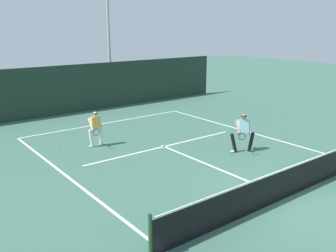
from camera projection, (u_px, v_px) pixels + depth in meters
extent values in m
plane|color=#3B6455|center=(287.00, 197.00, 11.38)|extent=(80.00, 80.00, 0.00)
cube|color=white|center=(107.00, 123.00, 20.04)|extent=(9.33, 0.10, 0.01)
cube|color=white|center=(165.00, 252.00, 8.63)|extent=(0.10, 22.64, 0.01)
cube|color=white|center=(164.00, 146.00, 16.14)|extent=(7.60, 0.10, 0.01)
cube|color=white|center=(213.00, 167.00, 13.83)|extent=(0.10, 6.40, 0.01)
cylinder|color=#1E4723|center=(150.00, 237.00, 8.25)|extent=(0.09, 0.09, 1.11)
cube|color=black|center=(288.00, 183.00, 11.25)|extent=(10.05, 0.02, 0.95)
cube|color=white|center=(289.00, 168.00, 11.12)|extent=(10.05, 0.03, 0.05)
cylinder|color=black|center=(251.00, 142.00, 15.46)|extent=(0.31, 0.25, 0.82)
cylinder|color=black|center=(234.00, 143.00, 15.31)|extent=(0.37, 0.28, 0.82)
ellipsoid|color=white|center=(250.00, 150.00, 15.55)|extent=(0.28, 0.21, 0.09)
ellipsoid|color=white|center=(233.00, 151.00, 15.40)|extent=(0.28, 0.21, 0.09)
cube|color=#9EDBEA|center=(243.00, 126.00, 15.20)|extent=(0.52, 0.48, 0.60)
cylinder|color=#9E704C|center=(249.00, 127.00, 15.26)|extent=(0.19, 0.16, 0.62)
cylinder|color=#9E704C|center=(238.00, 127.00, 15.17)|extent=(0.32, 0.53, 0.46)
sphere|color=#9E704C|center=(244.00, 117.00, 15.10)|extent=(0.22, 0.22, 0.22)
cylinder|color=black|center=(244.00, 116.00, 15.09)|extent=(0.31, 0.31, 0.04)
cylinder|color=black|center=(239.00, 134.00, 14.98)|extent=(0.14, 0.25, 0.03)
torus|color=black|center=(242.00, 136.00, 14.65)|extent=(0.27, 0.15, 0.29)
cylinder|color=silver|center=(101.00, 137.00, 16.24)|extent=(0.19, 0.14, 0.78)
cylinder|color=silver|center=(91.00, 139.00, 15.97)|extent=(0.22, 0.14, 0.78)
ellipsoid|color=white|center=(102.00, 144.00, 16.33)|extent=(0.26, 0.11, 0.09)
ellipsoid|color=white|center=(92.00, 146.00, 16.06)|extent=(0.26, 0.11, 0.09)
cube|color=#E5B24C|center=(95.00, 123.00, 15.93)|extent=(0.40, 0.26, 0.56)
cylinder|color=beige|center=(100.00, 123.00, 16.07)|extent=(0.17, 0.09, 0.60)
cylinder|color=beige|center=(91.00, 124.00, 15.81)|extent=(0.10, 0.43, 0.52)
sphere|color=beige|center=(95.00, 114.00, 15.83)|extent=(0.21, 0.21, 0.21)
cylinder|color=black|center=(95.00, 113.00, 15.82)|extent=(0.23, 0.23, 0.04)
cylinder|color=black|center=(93.00, 130.00, 15.64)|extent=(0.04, 0.26, 0.03)
torus|color=black|center=(96.00, 132.00, 15.38)|extent=(0.29, 0.03, 0.29)
sphere|color=#D1E033|center=(57.00, 150.00, 15.58)|extent=(0.07, 0.07, 0.07)
cube|color=#1E3327|center=(79.00, 88.00, 22.29)|extent=(20.79, 0.12, 2.85)
cylinder|color=#9EA39E|center=(109.00, 39.00, 24.97)|extent=(0.18, 0.18, 8.42)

